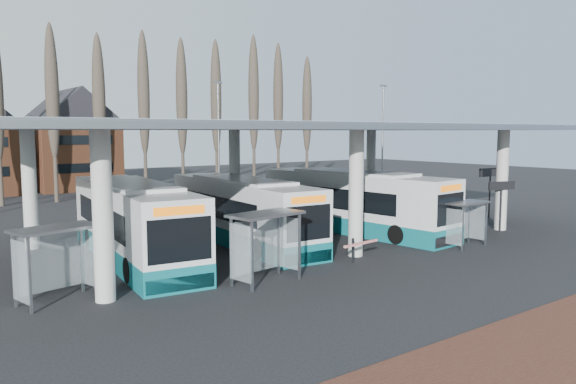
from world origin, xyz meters
TOP-DOWN VIEW (x-y plane):
  - ground at (0.00, 0.00)m, footprint 140.00×140.00m
  - station_canopy at (0.00, 8.00)m, footprint 32.00×16.00m
  - poplar_row at (0.00, 33.00)m, footprint 45.10×1.10m
  - lamp_post_b at (6.00, 26.00)m, footprint 0.80×0.16m
  - lamp_post_c at (20.00, 20.00)m, footprint 0.80×0.16m
  - bus_0 at (-8.74, 8.22)m, footprint 4.25×13.23m
  - bus_1 at (-2.60, 8.56)m, footprint 3.53×12.63m
  - bus_2 at (4.54, 7.52)m, footprint 4.03×13.17m
  - shelter_0 at (-13.38, 3.48)m, footprint 3.11×2.03m
  - shelter_1 at (-6.13, 1.27)m, footprint 3.19×1.96m
  - shelter_2 at (5.96, 0.73)m, footprint 2.61×1.43m
  - info_sign_0 at (11.56, 2.21)m, footprint 1.98×0.52m
  - info_sign_1 at (15.65, 5.70)m, footprint 2.31×0.21m
  - barrier at (-1.08, 1.13)m, footprint 2.26×0.75m

SIDE VIEW (x-z plane):
  - ground at x=0.00m, z-range 0.00..0.00m
  - barrier at x=-1.08m, z-range 0.31..1.45m
  - bus_1 at x=-2.60m, z-range -0.10..3.37m
  - bus_2 at x=4.54m, z-range -0.10..3.50m
  - bus_0 at x=-8.74m, z-range -0.10..3.51m
  - shelter_2 at x=5.96m, z-range 0.53..2.88m
  - shelter_0 at x=-13.38m, z-range 0.60..3.26m
  - shelter_1 at x=-6.13m, z-range 0.63..3.41m
  - info_sign_0 at x=11.56m, z-range 1.01..3.99m
  - info_sign_1 at x=15.65m, z-range 1.16..4.60m
  - lamp_post_b at x=6.00m, z-range 0.25..10.42m
  - lamp_post_c at x=20.00m, z-range 0.25..10.42m
  - station_canopy at x=0.00m, z-range 2.51..8.85m
  - poplar_row at x=0.00m, z-range 1.53..16.03m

